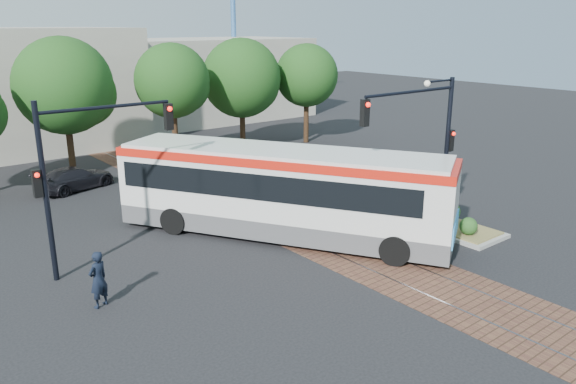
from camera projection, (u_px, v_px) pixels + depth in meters
The scene contains 10 objects.
ground at pixel (342, 247), 21.64m from camera, with size 120.00×120.00×0.00m, color black.
trackbed at pixel (278, 220), 24.61m from camera, with size 3.60×40.00×0.02m.
tree_row at pixel (164, 84), 33.17m from camera, with size 26.40×5.60×7.67m.
warehouses at pixel (66, 86), 41.58m from camera, with size 40.00×13.00×8.00m.
city_bus at pixel (281, 188), 22.21m from camera, with size 9.24×12.93×3.58m.
traffic_island at pixel (439, 218), 23.80m from camera, with size 2.20×5.20×1.13m.
signal_pole_main at pixel (430, 132), 22.18m from camera, with size 5.49×0.46×6.00m.
signal_pole_left at pixel (78, 163), 18.44m from camera, with size 4.99×0.34×6.00m.
officer at pixel (98, 279), 16.82m from camera, with size 0.65×0.43×1.79m, color black.
parked_car at pixel (75, 178), 28.93m from camera, with size 1.69×4.15×1.20m, color black.
Camera 1 is at (-14.33, -14.27, 8.25)m, focal length 35.00 mm.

